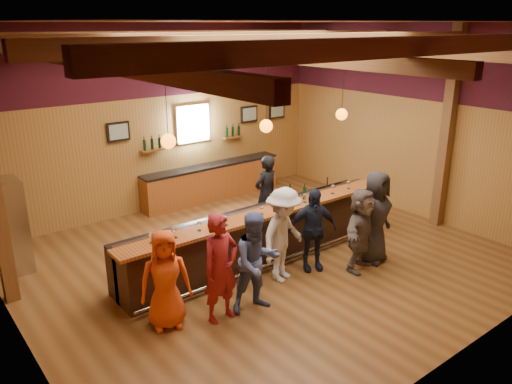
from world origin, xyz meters
The scene contains 27 objects.
room centered at (0.00, 0.06, 3.21)m, with size 9.04×9.00×4.52m.
bar_counter centered at (0.02, 0.15, 0.52)m, with size 6.30×1.07×1.11m.
back_bar_cabinet centered at (1.20, 3.72, 0.48)m, with size 4.00×0.52×0.95m.
window centered at (0.80, 3.95, 2.05)m, with size 0.95×0.09×0.95m.
framed_pictures centered at (1.67, 3.94, 2.10)m, with size 5.35×0.05×0.45m.
wine_shelves centered at (0.80, 3.88, 1.62)m, with size 3.00×0.18×0.30m.
pendant_lights centered at (0.00, 0.00, 2.71)m, with size 4.24×0.24×1.37m.
stainless_fridge centered at (-4.10, 2.60, 0.90)m, with size 0.70×0.70×1.80m, color silver.
customer_orange centered at (-2.62, -0.82, 0.80)m, with size 0.78×0.51×1.60m, color #DB4614.
customer_redvest centered at (-1.84, -1.18, 0.89)m, with size 0.65×0.43×1.78m, color maroon.
customer_denim centered at (-1.23, -1.30, 0.85)m, with size 0.82×0.64×1.69m, color #4B5D97.
customer_white centered at (-0.24, -0.81, 0.88)m, with size 1.14×0.66×1.76m, color beige.
customer_navy centered at (0.47, -0.82, 0.81)m, with size 0.94×0.39×1.61m, color black.
customer_brown centered at (1.18, -1.39, 0.81)m, with size 1.50×0.48×1.62m, color #5F544C.
customer_dark centered at (1.68, -1.30, 0.92)m, with size 0.90×0.58×1.84m, color #252426.
bartender centered at (0.95, 1.16, 0.88)m, with size 0.64×0.42×1.76m, color black.
ice_bucket centered at (0.21, -0.04, 1.23)m, with size 0.21×0.21×0.23m, color olive.
bottle_a centered at (0.60, -0.02, 1.25)m, with size 0.08×0.08×0.36m.
bottle_b centered at (0.93, -0.10, 1.24)m, with size 0.07×0.07×0.33m.
glass_a centered at (-2.47, -0.12, 1.23)m, with size 0.08×0.08×0.17m.
glass_b centered at (-2.07, -0.18, 1.25)m, with size 0.09×0.09×0.20m.
glass_c centered at (-1.60, -0.17, 1.24)m, with size 0.08×0.08×0.18m.
glass_d centered at (-1.10, -0.26, 1.24)m, with size 0.08×0.08×0.18m.
glass_e centered at (-0.27, -0.22, 1.23)m, with size 0.07×0.07×0.16m.
glass_f centered at (0.81, -0.23, 1.24)m, with size 0.08×0.08×0.18m.
glass_g centered at (1.63, -0.20, 1.25)m, with size 0.09×0.09×0.20m.
glass_h centered at (2.15, -0.18, 1.24)m, with size 0.08×0.08×0.18m.
Camera 1 is at (-5.67, -6.97, 4.48)m, focal length 35.00 mm.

